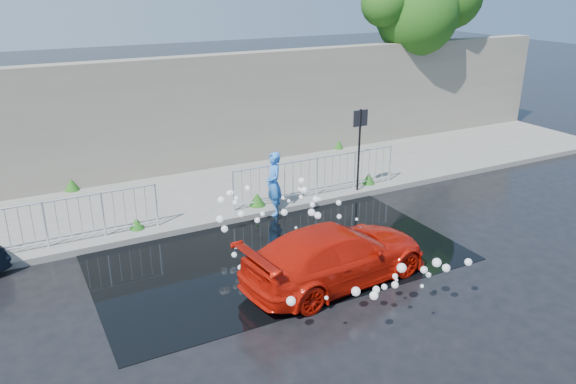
# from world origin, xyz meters

# --- Properties ---
(ground) EXTENTS (90.00, 90.00, 0.00)m
(ground) POSITION_xyz_m (0.00, 0.00, 0.00)
(ground) COLOR black
(ground) RESTS_ON ground
(pavement) EXTENTS (30.00, 4.00, 0.15)m
(pavement) POSITION_xyz_m (0.00, 5.00, 0.07)
(pavement) COLOR slate
(pavement) RESTS_ON ground
(curb) EXTENTS (30.00, 0.25, 0.16)m
(curb) POSITION_xyz_m (0.00, 3.00, 0.08)
(curb) COLOR slate
(curb) RESTS_ON ground
(retaining_wall) EXTENTS (30.00, 0.60, 3.50)m
(retaining_wall) POSITION_xyz_m (0.00, 7.20, 1.90)
(retaining_wall) COLOR slate
(retaining_wall) RESTS_ON pavement
(puddle) EXTENTS (8.00, 5.00, 0.01)m
(puddle) POSITION_xyz_m (0.50, 1.00, 0.01)
(puddle) COLOR black
(puddle) RESTS_ON ground
(sign_post) EXTENTS (0.45, 0.06, 2.50)m
(sign_post) POSITION_xyz_m (4.20, 3.10, 1.72)
(sign_post) COLOR black
(sign_post) RESTS_ON ground
(tree) EXTENTS (5.03, 3.02, 6.42)m
(tree) POSITION_xyz_m (9.83, 7.41, 4.79)
(tree) COLOR #332114
(tree) RESTS_ON ground
(railing_left) EXTENTS (5.05, 0.05, 1.10)m
(railing_left) POSITION_xyz_m (-4.00, 3.35, 0.74)
(railing_left) COLOR silver
(railing_left) RESTS_ON pavement
(railing_right) EXTENTS (5.05, 0.05, 1.10)m
(railing_right) POSITION_xyz_m (3.00, 3.35, 0.74)
(railing_right) COLOR silver
(railing_right) RESTS_ON pavement
(weeds) EXTENTS (12.17, 3.93, 0.37)m
(weeds) POSITION_xyz_m (-0.22, 4.50, 0.32)
(weeds) COLOR #1B5215
(weeds) RESTS_ON pavement
(water_spray) EXTENTS (3.55, 5.52, 1.08)m
(water_spray) POSITION_xyz_m (0.98, 0.25, 0.74)
(water_spray) COLOR white
(water_spray) RESTS_ON ground
(red_car) EXTENTS (4.24, 2.10, 1.18)m
(red_car) POSITION_xyz_m (1.06, -0.73, 0.59)
(red_car) COLOR #B41207
(red_car) RESTS_ON ground
(person) EXTENTS (0.50, 0.67, 1.69)m
(person) POSITION_xyz_m (1.50, 3.00, 0.84)
(person) COLOR blue
(person) RESTS_ON ground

